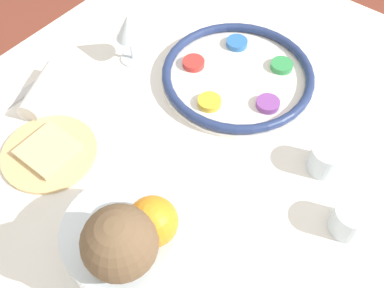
{
  "coord_description": "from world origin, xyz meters",
  "views": [
    {
      "loc": [
        0.34,
        0.33,
        1.44
      ],
      "look_at": [
        -0.05,
        0.01,
        0.76
      ],
      "focal_mm": 42.0,
      "sensor_mm": 36.0,
      "label": 1
    }
  ],
  "objects_px": {
    "fruit_stand": "(126,237)",
    "napkin_roll": "(42,90)",
    "seder_plate": "(238,75)",
    "bread_plate": "(49,152)",
    "wine_glass": "(129,29)",
    "cup_mid": "(350,219)",
    "orange_fruit": "(152,222)",
    "cup_near": "(326,159)",
    "coconut": "(120,243)"
  },
  "relations": [
    {
      "from": "seder_plate",
      "to": "orange_fruit",
      "type": "relative_size",
      "value": 4.5
    },
    {
      "from": "fruit_stand",
      "to": "coconut",
      "type": "bearing_deg",
      "value": 43.86
    },
    {
      "from": "bread_plate",
      "to": "cup_near",
      "type": "height_order",
      "value": "cup_near"
    },
    {
      "from": "wine_glass",
      "to": "seder_plate",
      "type": "bearing_deg",
      "value": 112.43
    },
    {
      "from": "wine_glass",
      "to": "cup_near",
      "type": "xyz_separation_m",
      "value": [
        -0.0,
        0.49,
        -0.06
      ]
    },
    {
      "from": "bread_plate",
      "to": "orange_fruit",
      "type": "bearing_deg",
      "value": 83.77
    },
    {
      "from": "fruit_stand",
      "to": "seder_plate",
      "type": "bearing_deg",
      "value": -167.47
    },
    {
      "from": "bread_plate",
      "to": "cup_near",
      "type": "bearing_deg",
      "value": 124.9
    },
    {
      "from": "cup_near",
      "to": "cup_mid",
      "type": "relative_size",
      "value": 1.0
    },
    {
      "from": "wine_glass",
      "to": "napkin_roll",
      "type": "relative_size",
      "value": 0.83
    },
    {
      "from": "fruit_stand",
      "to": "napkin_roll",
      "type": "bearing_deg",
      "value": -110.76
    },
    {
      "from": "coconut",
      "to": "napkin_roll",
      "type": "bearing_deg",
      "value": -113.17
    },
    {
      "from": "orange_fruit",
      "to": "bread_plate",
      "type": "bearing_deg",
      "value": -96.23
    },
    {
      "from": "coconut",
      "to": "cup_mid",
      "type": "height_order",
      "value": "coconut"
    },
    {
      "from": "orange_fruit",
      "to": "napkin_roll",
      "type": "relative_size",
      "value": 0.5
    },
    {
      "from": "fruit_stand",
      "to": "cup_near",
      "type": "relative_size",
      "value": 3.01
    },
    {
      "from": "wine_glass",
      "to": "orange_fruit",
      "type": "height_order",
      "value": "orange_fruit"
    },
    {
      "from": "wine_glass",
      "to": "bread_plate",
      "type": "height_order",
      "value": "wine_glass"
    },
    {
      "from": "napkin_roll",
      "to": "bread_plate",
      "type": "bearing_deg",
      "value": 53.12
    },
    {
      "from": "orange_fruit",
      "to": "bread_plate",
      "type": "height_order",
      "value": "orange_fruit"
    },
    {
      "from": "napkin_roll",
      "to": "cup_mid",
      "type": "height_order",
      "value": "cup_mid"
    },
    {
      "from": "napkin_roll",
      "to": "cup_near",
      "type": "distance_m",
      "value": 0.6
    },
    {
      "from": "orange_fruit",
      "to": "napkin_roll",
      "type": "height_order",
      "value": "orange_fruit"
    },
    {
      "from": "wine_glass",
      "to": "coconut",
      "type": "relative_size",
      "value": 1.16
    },
    {
      "from": "fruit_stand",
      "to": "napkin_roll",
      "type": "relative_size",
      "value": 1.32
    },
    {
      "from": "orange_fruit",
      "to": "napkin_roll",
      "type": "xyz_separation_m",
      "value": [
        -0.13,
        -0.44,
        -0.12
      ]
    },
    {
      "from": "seder_plate",
      "to": "napkin_roll",
      "type": "bearing_deg",
      "value": -44.4
    },
    {
      "from": "coconut",
      "to": "cup_near",
      "type": "bearing_deg",
      "value": 161.57
    },
    {
      "from": "cup_near",
      "to": "coconut",
      "type": "bearing_deg",
      "value": -18.43
    },
    {
      "from": "orange_fruit",
      "to": "cup_mid",
      "type": "distance_m",
      "value": 0.35
    },
    {
      "from": "bread_plate",
      "to": "seder_plate",
      "type": "bearing_deg",
      "value": 156.47
    },
    {
      "from": "wine_glass",
      "to": "cup_mid",
      "type": "height_order",
      "value": "wine_glass"
    },
    {
      "from": "fruit_stand",
      "to": "coconut",
      "type": "height_order",
      "value": "coconut"
    },
    {
      "from": "fruit_stand",
      "to": "orange_fruit",
      "type": "bearing_deg",
      "value": 120.93
    },
    {
      "from": "seder_plate",
      "to": "coconut",
      "type": "xyz_separation_m",
      "value": [
        0.49,
        0.13,
        0.15
      ]
    },
    {
      "from": "seder_plate",
      "to": "cup_near",
      "type": "distance_m",
      "value": 0.28
    },
    {
      "from": "orange_fruit",
      "to": "coconut",
      "type": "bearing_deg",
      "value": -7.23
    },
    {
      "from": "fruit_stand",
      "to": "cup_near",
      "type": "distance_m",
      "value": 0.4
    },
    {
      "from": "seder_plate",
      "to": "cup_mid",
      "type": "height_order",
      "value": "cup_mid"
    },
    {
      "from": "wine_glass",
      "to": "fruit_stand",
      "type": "distance_m",
      "value": 0.49
    },
    {
      "from": "wine_glass",
      "to": "bread_plate",
      "type": "xyz_separation_m",
      "value": [
        0.3,
        0.06,
        -0.08
      ]
    },
    {
      "from": "seder_plate",
      "to": "bread_plate",
      "type": "xyz_separation_m",
      "value": [
        0.4,
        -0.17,
        -0.01
      ]
    },
    {
      "from": "seder_plate",
      "to": "cup_near",
      "type": "height_order",
      "value": "cup_near"
    },
    {
      "from": "fruit_stand",
      "to": "bread_plate",
      "type": "distance_m",
      "value": 0.29
    },
    {
      "from": "seder_plate",
      "to": "cup_mid",
      "type": "bearing_deg",
      "value": 63.36
    },
    {
      "from": "coconut",
      "to": "wine_glass",
      "type": "bearing_deg",
      "value": -137.32
    },
    {
      "from": "coconut",
      "to": "napkin_roll",
      "type": "distance_m",
      "value": 0.49
    },
    {
      "from": "seder_plate",
      "to": "napkin_roll",
      "type": "distance_m",
      "value": 0.42
    },
    {
      "from": "cup_mid",
      "to": "cup_near",
      "type": "bearing_deg",
      "value": -133.44
    },
    {
      "from": "cup_near",
      "to": "bread_plate",
      "type": "bearing_deg",
      "value": -55.1
    }
  ]
}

